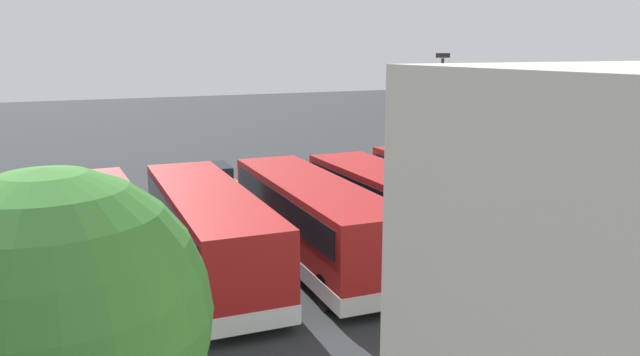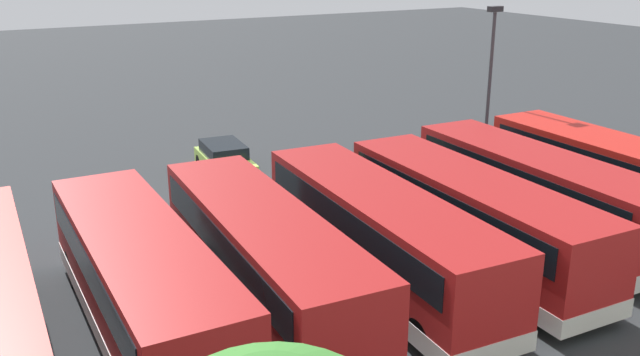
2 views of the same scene
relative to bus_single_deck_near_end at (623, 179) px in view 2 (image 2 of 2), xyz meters
name	(u,v)px [view 2 (image 2 of 2)]	position (x,y,z in m)	size (l,w,h in m)	color
ground_plane	(254,194)	(10.89, -9.26, -1.62)	(140.00, 140.00, 0.00)	#2D3033
bus_single_deck_near_end	(623,179)	(0.00, 0.00, 0.00)	(2.76, 11.55, 2.95)	red
bus_single_deck_second	(537,191)	(3.83, -0.55, 0.00)	(2.84, 10.64, 2.95)	#A51919
bus_single_deck_third	(470,216)	(7.49, 0.18, 0.00)	(2.89, 10.64, 2.95)	#A51919
bus_single_deck_fourth	(379,234)	(10.82, -0.03, 0.00)	(3.18, 10.96, 2.95)	#A51919
bus_single_deck_fifth	(264,256)	(14.50, -0.29, 0.00)	(3.16, 10.90, 2.95)	#A51919
bus_single_deck_sixth	(141,280)	(17.87, -0.49, 0.00)	(2.71, 10.70, 2.95)	#A51919
car_hatchback_silver	(225,160)	(10.94, -12.30, -0.92)	(2.16, 4.28, 1.43)	#A5D14C
lamp_post_tall	(490,73)	(-0.41, -7.90, 2.69)	(0.70, 0.30, 7.29)	#38383D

